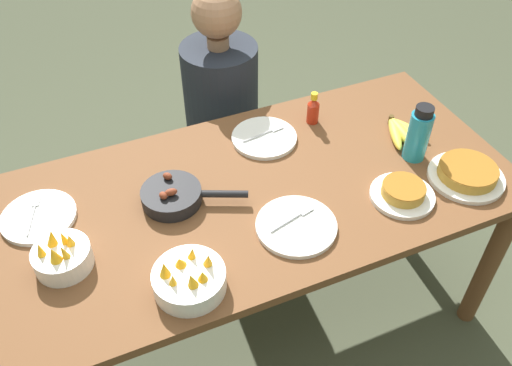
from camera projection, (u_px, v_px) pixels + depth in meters
ground_plane at (256, 313)px, 2.34m from camera, size 14.00×14.00×0.00m
dining_table at (256, 209)px, 1.89m from camera, size 1.78×0.85×0.75m
banana_bunch at (402, 131)px, 2.03m from camera, size 0.17×0.20×0.04m
skillet at (174, 196)px, 1.77m from camera, size 0.33×0.21×0.08m
frittata_plate_center at (403, 193)px, 1.78m from camera, size 0.21×0.21×0.05m
frittata_plate_side at (467, 174)px, 1.85m from camera, size 0.26×0.26×0.06m
empty_plate_near_front at (296, 226)px, 1.70m from camera, size 0.26×0.26×0.02m
empty_plate_far_left at (264, 138)px, 2.01m from camera, size 0.24×0.24×0.02m
empty_plate_far_right at (39, 217)px, 1.72m from camera, size 0.24×0.24×0.02m
fruit_bowl_mango at (62, 256)px, 1.57m from camera, size 0.17×0.17×0.12m
fruit_bowl_citrus at (189, 279)px, 1.51m from camera, size 0.21×0.21×0.12m
water_bottle at (419, 134)px, 1.88m from camera, size 0.08×0.08×0.22m
hot_sauce_bottle at (313, 109)px, 2.06m from camera, size 0.05×0.05×0.13m
person_figure at (223, 131)px, 2.49m from camera, size 0.36×0.36×1.16m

